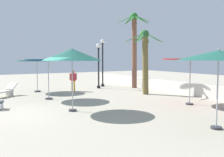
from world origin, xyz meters
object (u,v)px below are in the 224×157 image
(lamp_post_1, at_px, (103,58))
(palm_tree_0, at_px, (145,54))
(patio_umbrella_1, at_px, (190,60))
(guest_0, at_px, (73,79))
(palm_tree_1, at_px, (134,42))
(patio_umbrella_4, at_px, (48,61))
(patio_umbrella_0, at_px, (219,55))
(patio_umbrella_3, at_px, (37,62))
(patio_umbrella_5, at_px, (72,55))
(lounge_chair_0, at_px, (5,90))
(lamp_post_0, at_px, (99,60))

(lamp_post_1, bearing_deg, palm_tree_0, 2.50)
(patio_umbrella_1, bearing_deg, guest_0, -159.07)
(palm_tree_1, height_order, lamp_post_1, palm_tree_1)
(patio_umbrella_4, distance_m, palm_tree_1, 8.25)
(patio_umbrella_4, relative_size, guest_0, 1.73)
(patio_umbrella_0, xyz_separation_m, patio_umbrella_3, (-13.01, -2.78, -0.40))
(patio_umbrella_0, height_order, guest_0, patio_umbrella_0)
(patio_umbrella_1, distance_m, patio_umbrella_5, 6.16)
(lounge_chair_0, xyz_separation_m, guest_0, (-0.30, 4.75, 0.52))
(patio_umbrella_5, bearing_deg, lamp_post_0, 144.49)
(lounge_chair_0, bearing_deg, lamp_post_1, 103.26)
(lamp_post_1, height_order, lounge_chair_0, lamp_post_1)
(palm_tree_1, bearing_deg, guest_0, -95.79)
(guest_0, bearing_deg, patio_umbrella_0, 1.84)
(patio_umbrella_5, bearing_deg, palm_tree_0, 113.82)
(patio_umbrella_5, relative_size, lamp_post_1, 0.73)
(patio_umbrella_1, xyz_separation_m, lamp_post_0, (-8.89, -0.73, -0.08))
(patio_umbrella_1, xyz_separation_m, palm_tree_0, (-4.39, 0.43, 0.39))
(patio_umbrella_3, bearing_deg, guest_0, 68.87)
(patio_umbrella_3, relative_size, guest_0, 1.74)
(patio_umbrella_0, height_order, patio_umbrella_5, patio_umbrella_5)
(lamp_post_0, height_order, lamp_post_1, lamp_post_1)
(palm_tree_0, height_order, palm_tree_1, palm_tree_1)
(palm_tree_1, bearing_deg, lounge_chair_0, -91.29)
(lamp_post_1, relative_size, lounge_chair_0, 2.28)
(patio_umbrella_3, distance_m, guest_0, 2.84)
(patio_umbrella_3, distance_m, palm_tree_0, 7.70)
(patio_umbrella_3, relative_size, patio_umbrella_4, 1.00)
(patio_umbrella_0, xyz_separation_m, patio_umbrella_4, (-9.31, -3.08, -0.30))
(lamp_post_1, distance_m, guest_0, 4.02)
(patio_umbrella_0, distance_m, palm_tree_1, 12.55)
(patio_umbrella_4, distance_m, palm_tree_0, 6.41)
(patio_umbrella_5, relative_size, guest_0, 1.91)
(patio_umbrella_1, distance_m, palm_tree_0, 4.43)
(patio_umbrella_5, height_order, lounge_chair_0, patio_umbrella_5)
(patio_umbrella_1, distance_m, lounge_chair_0, 11.41)
(palm_tree_0, xyz_separation_m, lamp_post_0, (-4.50, -1.16, -0.46))
(patio_umbrella_0, bearing_deg, lamp_post_1, 167.77)
(palm_tree_0, relative_size, palm_tree_1, 0.71)
(lounge_chair_0, distance_m, guest_0, 4.78)
(lounge_chair_0, bearing_deg, guest_0, 93.58)
(lamp_post_1, xyz_separation_m, guest_0, (1.61, -3.36, -1.50))
(patio_umbrella_5, distance_m, lounge_chair_0, 7.06)
(patio_umbrella_1, height_order, lounge_chair_0, patio_umbrella_1)
(patio_umbrella_0, distance_m, patio_umbrella_4, 9.81)
(patio_umbrella_3, distance_m, lounge_chair_0, 3.18)
(patio_umbrella_4, bearing_deg, lamp_post_0, 123.40)
(lounge_chair_0, bearing_deg, patio_umbrella_1, 44.74)
(patio_umbrella_5, bearing_deg, lounge_chair_0, -163.00)
(patio_umbrella_1, bearing_deg, palm_tree_1, 165.96)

